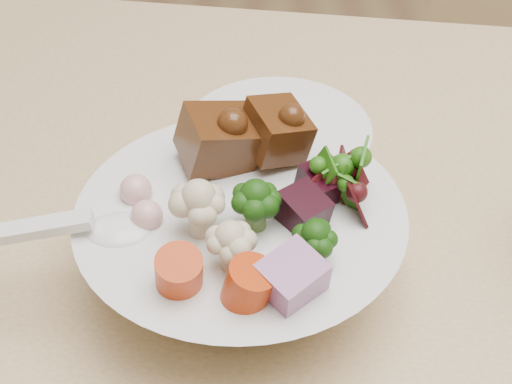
% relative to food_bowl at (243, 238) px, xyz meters
% --- Properties ---
extents(food_bowl, '(0.24, 0.24, 0.13)m').
position_rel_food_bowl_xyz_m(food_bowl, '(0.00, 0.00, 0.00)').
color(food_bowl, silver).
rests_on(food_bowl, dining_table).
extents(soup_spoon, '(0.14, 0.04, 0.03)m').
position_rel_food_bowl_xyz_m(soup_spoon, '(-0.10, -0.02, 0.03)').
color(soup_spoon, silver).
rests_on(soup_spoon, food_bowl).
extents(side_bowl, '(0.16, 0.16, 0.05)m').
position_rel_food_bowl_xyz_m(side_bowl, '(0.03, 0.12, -0.01)').
color(side_bowl, silver).
rests_on(side_bowl, dining_table).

